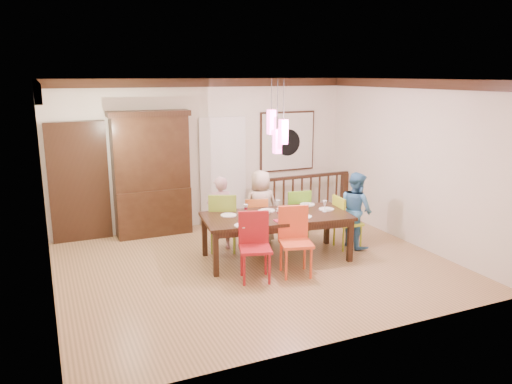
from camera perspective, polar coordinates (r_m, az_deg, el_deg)
name	(u,v)px	position (r m, az deg, el deg)	size (l,w,h in m)	color
floor	(256,266)	(8.04, 0.01, -8.43)	(6.00, 6.00, 0.00)	olive
ceiling	(256,80)	(7.47, 0.01, 12.72)	(6.00, 6.00, 0.00)	white
wall_back	(205,154)	(9.92, -5.82, 4.39)	(6.00, 6.00, 0.00)	beige
wall_left	(44,195)	(7.00, -23.08, -0.37)	(5.00, 5.00, 0.00)	beige
wall_right	(412,163)	(9.22, 17.36, 3.17)	(5.00, 5.00, 0.00)	beige
crown_molding	(256,85)	(7.47, 0.01, 12.11)	(6.00, 5.00, 0.16)	black
panel_door	(79,184)	(9.50, -19.56, 0.83)	(1.04, 0.07, 2.24)	black
white_doorway	(223,172)	(10.07, -3.81, 2.25)	(0.97, 0.05, 2.22)	silver
painting	(287,141)	(10.55, 3.61, 5.79)	(1.25, 0.06, 1.25)	black
pendant_cluster	(277,131)	(7.86, 2.45, 6.94)	(0.27, 0.21, 1.14)	#EA46A0
dining_table	(276,219)	(8.14, 2.35, -3.12)	(2.50, 1.38, 0.75)	black
chair_far_left	(223,217)	(8.57, -3.77, -2.90)	(0.61, 0.61, 1.03)	#87AB31
chair_far_mid	(255,218)	(8.83, -0.10, -2.93)	(0.49, 0.49, 0.89)	#C96628
chair_far_right	(295,211)	(9.12, 4.52, -2.16)	(0.49, 0.49, 0.96)	#5D9D20
chair_near_left	(255,243)	(7.31, -0.09, -5.87)	(0.56, 0.56, 1.00)	#A4181E
chair_near_mid	(296,238)	(7.53, 4.60, -5.22)	(0.57, 0.57, 1.03)	#E45029
chair_end_right	(348,218)	(8.84, 10.48, -2.98)	(0.45, 0.45, 0.93)	#A6B822
china_hutch	(152,174)	(9.50, -11.85, 2.06)	(1.48, 0.46, 2.34)	black
balustrade	(302,197)	(10.36, 5.25, -0.58)	(2.21, 0.12, 0.96)	black
person_far_left	(220,213)	(8.62, -4.12, -2.42)	(0.47, 0.31, 1.29)	#D29FAC
person_far_mid	(261,207)	(8.90, 0.53, -1.72)	(0.65, 0.42, 1.34)	#BBA68D
person_end_right	(356,210)	(8.91, 11.35, -1.99)	(0.65, 0.50, 1.33)	teal
serving_bowl	(296,213)	(8.13, 4.60, -2.36)	(0.30, 0.30, 0.07)	gold
small_bowl	(264,213)	(8.12, 0.97, -2.37)	(0.21, 0.21, 0.07)	white
cup_left	(261,217)	(7.79, 0.60, -2.92)	(0.13, 0.13, 0.10)	silver
cup_right	(306,206)	(8.49, 5.79, -1.65)	(0.10, 0.10, 0.09)	silver
plate_far_left	(228,215)	(8.08, -3.16, -2.66)	(0.26, 0.26, 0.01)	white
plate_far_mid	(267,210)	(8.34, 1.31, -2.12)	(0.26, 0.26, 0.01)	white
plate_far_right	(307,204)	(8.77, 5.89, -1.43)	(0.26, 0.26, 0.01)	white
plate_near_left	(243,225)	(7.53, -1.52, -3.83)	(0.26, 0.26, 0.01)	white
plate_near_mid	(304,217)	(8.01, 5.48, -2.83)	(0.26, 0.26, 0.01)	white
plate_end_right	(326,209)	(8.51, 8.05, -1.95)	(0.26, 0.26, 0.01)	white
wine_glass_a	(246,210)	(8.03, -1.17, -2.09)	(0.08, 0.08, 0.19)	#590C19
wine_glass_b	(278,206)	(8.31, 2.53, -1.57)	(0.08, 0.08, 0.19)	silver
wine_glass_c	(279,215)	(7.78, 2.64, -2.60)	(0.08, 0.08, 0.19)	#590C19
wine_glass_d	(325,206)	(8.35, 7.86, -1.62)	(0.08, 0.08, 0.19)	silver
napkin	(280,220)	(7.79, 2.79, -3.26)	(0.18, 0.14, 0.01)	#D83359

